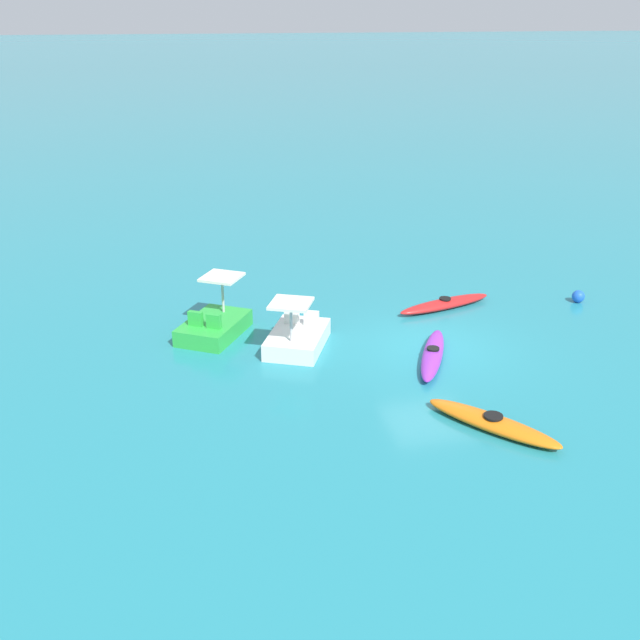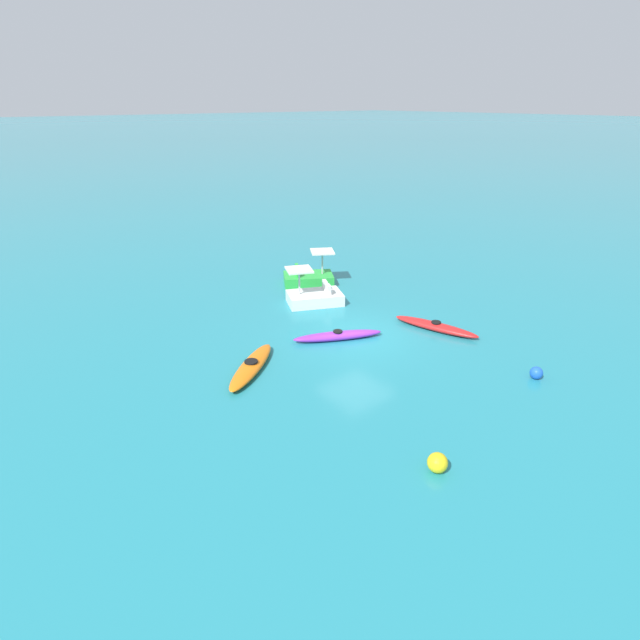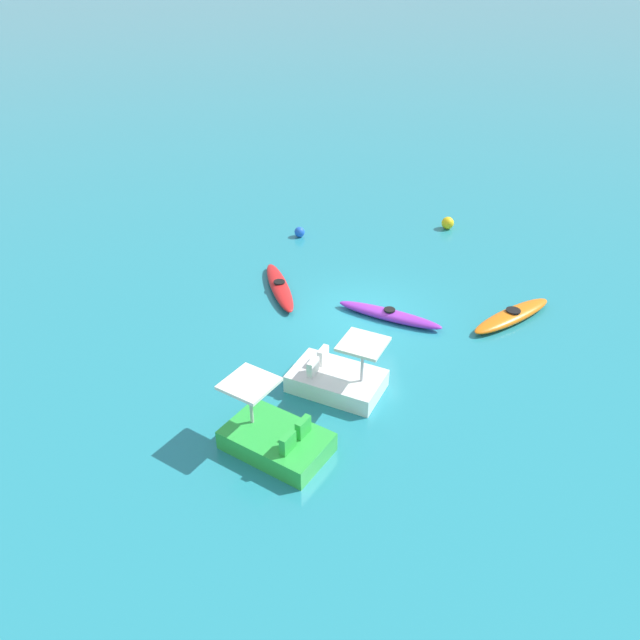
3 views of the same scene
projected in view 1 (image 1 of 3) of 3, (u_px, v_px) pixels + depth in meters
The scene contains 7 objects.
ground_plane at pixel (431, 348), 22.00m from camera, with size 600.00×600.00×0.00m, color teal.
kayak_orange at pixel (493, 423), 17.68m from camera, with size 2.64×3.19×0.37m.
kayak_purple at pixel (433, 354), 21.18m from camera, with size 2.05×3.36×0.37m.
kayak_red at pixel (445, 304), 24.80m from camera, with size 3.56×1.51×0.37m.
pedal_boat_green at pixel (214, 325), 22.71m from camera, with size 2.55×2.83×1.68m.
pedal_boat_white at pixel (297, 337), 21.88m from camera, with size 2.38×2.81×1.68m.
buoy_blue at pixel (578, 296), 25.30m from camera, with size 0.42×0.42×0.42m, color blue.
Camera 1 is at (7.76, 18.72, 9.18)m, focal length 42.18 mm.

